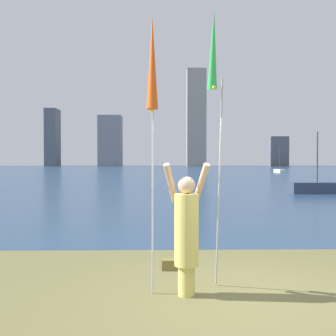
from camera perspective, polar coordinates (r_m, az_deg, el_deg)
ground at (r=56.40m, az=0.12°, el=-0.78°), size 120.00×138.00×0.12m
person at (r=5.71m, az=2.65°, el=-8.86°), size 0.69×0.51×1.88m
kite_flag_left at (r=5.71m, az=-2.25°, el=13.99°), size 0.16×0.40×3.93m
kite_flag_right at (r=6.67m, az=6.48°, el=15.55°), size 0.16×1.19×4.30m
bag at (r=7.16m, az=0.19°, el=-13.59°), size 0.26×0.19×0.18m
sailboat_1 at (r=23.99m, az=20.46°, el=-2.62°), size 2.85×0.81×3.48m
sailboat_3 at (r=60.88m, az=15.58°, el=-0.37°), size 1.11×2.36×3.82m
skyline_tower_0 at (r=118.91m, az=-16.13°, el=4.18°), size 3.26×6.01×16.23m
skyline_tower_1 at (r=114.07m, az=-8.22°, el=3.82°), size 6.45×5.53×14.17m
skyline_tower_2 at (r=112.00m, az=4.05°, el=7.15°), size 5.26×3.62×26.91m
skyline_tower_3 at (r=116.27m, az=15.49°, el=2.29°), size 4.69×4.04×8.29m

